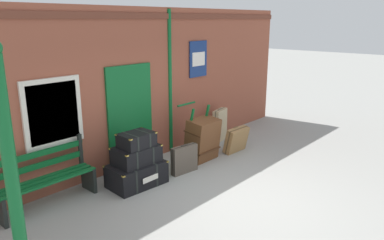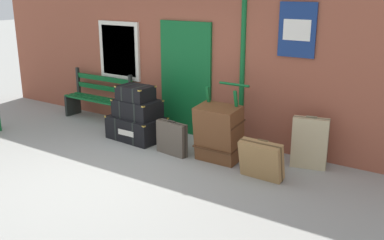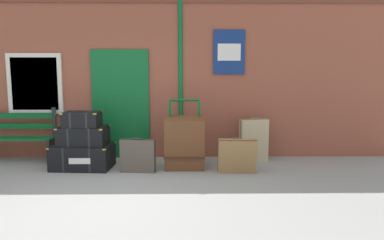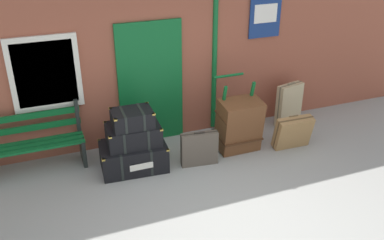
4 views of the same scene
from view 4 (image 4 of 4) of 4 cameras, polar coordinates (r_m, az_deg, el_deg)
name	(u,v)px [view 4 (image 4 of 4)]	position (r m, az deg, el deg)	size (l,w,h in m)	color
ground_plane	(217,220)	(5.82, 3.37, -13.12)	(60.00, 60.00, 0.00)	gray
brick_facade	(155,48)	(7.23, -4.94, 9.47)	(10.40, 0.35, 3.20)	brown
platform_bench	(30,144)	(7.02, -20.65, -3.04)	(1.60, 0.43, 1.01)	#0F5B28
steamer_trunk_base	(134,156)	(6.79, -7.76, -4.77)	(1.06, 0.72, 0.43)	black
steamer_trunk_middle	(133,135)	(6.62, -7.78, -1.94)	(0.84, 0.59, 0.33)	black
steamer_trunk_top	(132,118)	(6.46, -7.93, 0.20)	(0.62, 0.47, 0.27)	black
porters_trolley	(234,131)	(7.37, 5.57, -1.40)	(0.71, 0.65, 1.19)	black
large_brown_trunk	(239,125)	(7.15, 6.26, -0.66)	(0.70, 0.53, 0.92)	brown
suitcase_umber	(293,132)	(7.43, 13.21, -1.60)	(0.65, 0.32, 0.60)	olive
suitcase_beige	(199,149)	(6.79, 0.98, -3.84)	(0.60, 0.20, 0.59)	#51473D
suitcase_caramel	(289,104)	(8.20, 12.71, 2.03)	(0.56, 0.28, 0.84)	tan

